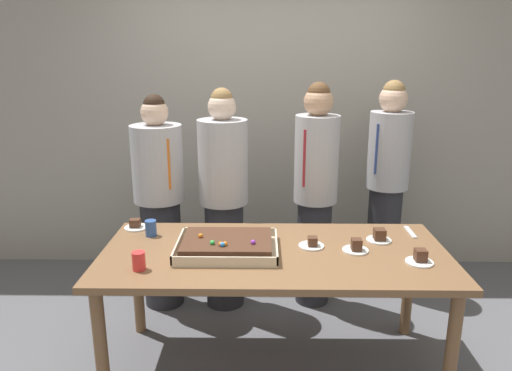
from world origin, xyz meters
TOP-DOWN VIEW (x-y plane):
  - ground_plane at (0.00, 0.00)m, footprint 12.00×12.00m
  - interior_back_panel at (0.00, 1.60)m, footprint 8.00×0.12m
  - party_table at (0.00, 0.00)m, footprint 1.99×0.92m
  - sheet_cake at (-0.27, -0.01)m, footprint 0.57×0.44m
  - plated_slice_near_left at (0.79, -0.15)m, footprint 0.15×0.15m
  - plated_slice_near_right at (0.47, 0.00)m, footprint 0.15×0.15m
  - plated_slice_far_left at (0.64, 0.16)m, footprint 0.15×0.15m
  - plated_slice_far_right at (-0.89, 0.36)m, footprint 0.15×0.15m
  - plated_slice_center_front at (0.22, 0.07)m, footprint 0.15×0.15m
  - drink_cup_nearest at (-0.76, 0.23)m, footprint 0.07×0.07m
  - drink_cup_middle at (-0.72, -0.25)m, footprint 0.07×0.07m
  - cake_server_utensil at (0.87, 0.30)m, footprint 0.03×0.20m
  - person_serving_front at (-0.35, 0.78)m, footprint 0.36×0.36m
  - person_green_shirt_behind at (-0.82, 0.78)m, footprint 0.37×0.37m
  - person_striped_tie_right at (0.32, 0.82)m, footprint 0.32×0.32m
  - person_far_right_suit at (0.91, 1.07)m, footprint 0.32×0.32m

SIDE VIEW (x-z plane):
  - ground_plane at x=0.00m, z-range 0.00..0.00m
  - party_table at x=0.00m, z-range 0.30..1.07m
  - cake_server_utensil at x=0.87m, z-range 0.77..0.78m
  - plated_slice_center_front at x=0.22m, z-range 0.75..0.82m
  - plated_slice_far_right at x=-0.89m, z-range 0.76..0.82m
  - plated_slice_near_right at x=0.47m, z-range 0.75..0.83m
  - plated_slice_near_left at x=0.79m, z-range 0.75..0.83m
  - plated_slice_far_left at x=0.64m, z-range 0.76..0.83m
  - sheet_cake at x=-0.27m, z-range 0.75..0.86m
  - person_green_shirt_behind at x=-0.82m, z-range 0.02..1.61m
  - drink_cup_nearest at x=-0.76m, z-range 0.77..0.87m
  - drink_cup_middle at x=-0.72m, z-range 0.77..0.87m
  - person_serving_front at x=-0.35m, z-range 0.02..1.66m
  - person_far_right_suit at x=0.91m, z-range 0.04..1.71m
  - person_striped_tie_right at x=0.32m, z-range 0.04..1.72m
  - interior_back_panel at x=0.00m, z-range 0.00..3.00m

